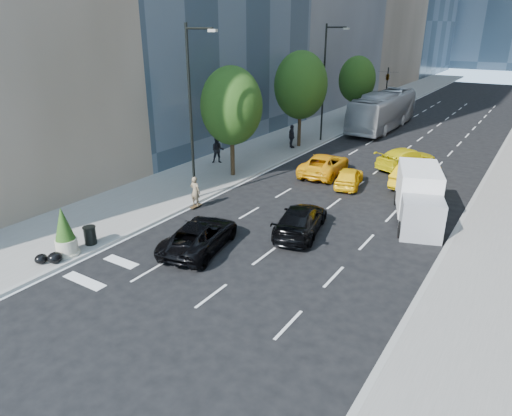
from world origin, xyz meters
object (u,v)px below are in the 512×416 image
Objects in this scene: black_sedan_lincoln at (200,235)px; trash_can at (90,236)px; box_truck at (419,196)px; skateboarder at (195,193)px; black_sedan_mercedes at (300,220)px; planter_shrub at (64,232)px; city_bus at (383,111)px.

black_sedan_lincoln reaches higher than trash_can.
box_truck is at bearing -143.07° from black_sedan_lincoln.
skateboarder is at bearing -174.95° from box_truck.
black_sedan_mercedes is 0.80× the size of box_truck.
planter_shrub is at bearing 28.56° from black_sedan_lincoln.
city_bus is at bearing 93.68° from box_truck.
city_bus is at bearing -93.35° from black_sedan_mercedes.
box_truck is at bearing -157.18° from skateboarder.
black_sedan_lincoln is at bearing -149.68° from box_truck.
skateboarder is at bearing -11.73° from black_sedan_mercedes.
black_sedan_mercedes is at bearing -179.64° from skateboarder.
black_sedan_lincoln is 5.85× the size of trash_can.
box_truck is at bearing -146.56° from black_sedan_mercedes.
box_truck is (9.47, -22.60, -0.43)m from city_bus.
city_bus reaches higher than black_sedan_lincoln.
box_truck is at bearing 43.56° from trash_can.
city_bus is 34.55m from trash_can.
trash_can is (-12.41, -11.80, -0.84)m from box_truck.
black_sedan_lincoln is 0.38× the size of city_bus.
black_sedan_mercedes is 11.33m from planter_shrub.
trash_can is (-1.00, -6.70, -0.31)m from skateboarder.
black_sedan_lincoln is at bearing 39.30° from black_sedan_mercedes.
skateboarder is 0.36× the size of black_sedan_mercedes.
trash_can is at bearing 80.22° from skateboarder.
city_bus is (1.94, 27.70, 0.96)m from skateboarder.
skateboarder is 6.78m from trash_can.
black_sedan_lincoln is at bearing 130.70° from skateboarder.
black_sedan_lincoln is 6.12m from planter_shrub.
city_bus reaches higher than planter_shrub.
black_sedan_lincoln is at bearing 30.39° from trash_can.
city_bus is 35.83m from planter_shrub.
skateboarder is at bearing 82.87° from planter_shrub.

